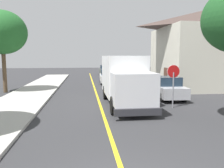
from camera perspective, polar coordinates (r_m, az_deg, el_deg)
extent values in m
cube|color=gold|center=(14.67, -3.01, -5.41)|extent=(0.16, 56.00, 0.01)
cube|color=white|center=(15.46, 2.65, 2.33)|extent=(2.41, 5.00, 2.60)
cube|color=silver|center=(12.09, 5.45, -1.13)|extent=(2.28, 2.00, 1.70)
cube|color=#1E2D3D|center=(11.18, 6.47, 0.12)|extent=(2.04, 0.08, 0.75)
cube|color=#2D2D33|center=(11.26, 6.59, -7.10)|extent=(2.40, 0.20, 0.36)
cylinder|color=black|center=(12.72, 9.85, -5.15)|extent=(0.30, 1.00, 1.00)
cylinder|color=black|center=(12.28, 0.38, -5.49)|extent=(0.30, 1.00, 1.00)
cylinder|color=black|center=(17.05, 5.39, -1.99)|extent=(0.30, 1.00, 1.00)
cylinder|color=black|center=(16.72, -1.66, -2.14)|extent=(0.30, 1.00, 1.00)
cube|color=#B7B7BC|center=(20.90, 1.67, 0.11)|extent=(1.92, 4.45, 0.76)
cube|color=#1E2D3D|center=(20.97, 1.61, 2.05)|extent=(1.63, 1.84, 0.64)
cylinder|color=black|center=(19.73, 4.66, -1.29)|extent=(0.24, 0.65, 0.64)
cylinder|color=black|center=(19.43, 0.12, -1.39)|extent=(0.24, 0.65, 0.64)
cylinder|color=black|center=(22.46, 3.01, -0.27)|extent=(0.24, 0.65, 0.64)
cylinder|color=black|center=(22.19, -0.99, -0.35)|extent=(0.24, 0.65, 0.64)
cube|color=silver|center=(26.47, -1.08, 1.56)|extent=(1.96, 4.46, 0.76)
cube|color=#1E2D3D|center=(26.56, -1.11, 3.09)|extent=(1.65, 1.86, 0.64)
cylinder|color=black|center=(25.17, 0.93, 0.52)|extent=(0.24, 0.65, 0.64)
cylinder|color=black|center=(25.06, -2.67, 0.49)|extent=(0.24, 0.65, 0.64)
cylinder|color=black|center=(27.96, 0.34, 1.17)|extent=(0.24, 0.65, 0.64)
cylinder|color=black|center=(27.86, -2.90, 1.14)|extent=(0.24, 0.65, 0.64)
cube|color=#2D4793|center=(32.94, -1.11, 2.63)|extent=(2.00, 4.48, 0.76)
cube|color=#1E2D3D|center=(33.05, -1.12, 3.86)|extent=(1.66, 1.87, 0.64)
cylinder|color=black|center=(31.63, 0.47, 1.85)|extent=(0.25, 0.65, 0.64)
cylinder|color=black|center=(31.53, -2.39, 1.82)|extent=(0.25, 0.65, 0.64)
cylinder|color=black|center=(34.42, 0.07, 2.26)|extent=(0.25, 0.65, 0.64)
cylinder|color=black|center=(34.34, -2.56, 2.25)|extent=(0.25, 0.65, 0.64)
cube|color=#4C564C|center=(39.27, -1.82, 3.33)|extent=(1.87, 4.43, 0.76)
cube|color=#1E2D3D|center=(39.38, -1.84, 4.36)|extent=(1.61, 1.82, 0.64)
cylinder|color=black|center=(37.97, -0.46, 2.70)|extent=(0.23, 0.64, 0.64)
cylinder|color=black|center=(37.84, -2.85, 2.68)|extent=(0.23, 0.64, 0.64)
cylinder|color=black|center=(40.76, -0.86, 3.00)|extent=(0.23, 0.64, 0.64)
cylinder|color=black|center=(40.65, -3.08, 2.98)|extent=(0.23, 0.64, 0.64)
cube|color=#B7B7BC|center=(17.48, 13.79, -1.44)|extent=(2.01, 4.48, 0.76)
cube|color=#1E2D3D|center=(17.25, 14.01, 0.78)|extent=(1.67, 1.87, 0.64)
cylinder|color=black|center=(18.65, 10.11, -1.86)|extent=(0.25, 0.65, 0.64)
cylinder|color=black|center=(19.10, 14.71, -1.77)|extent=(0.25, 0.65, 0.64)
cylinder|color=black|center=(15.97, 12.62, -3.40)|extent=(0.25, 0.65, 0.64)
cylinder|color=black|center=(16.50, 17.88, -3.24)|extent=(0.25, 0.65, 0.64)
cylinder|color=gray|center=(14.28, 15.25, -1.52)|extent=(0.08, 0.08, 2.20)
cylinder|color=red|center=(14.19, 15.36, 3.10)|extent=(0.76, 0.03, 0.76)
cylinder|color=white|center=(14.21, 15.33, 3.10)|extent=(0.80, 0.02, 0.80)
cube|color=beige|center=(25.02, 23.65, 6.05)|extent=(10.05, 7.94, 6.00)
pyramid|color=#473833|center=(25.31, 24.10, 15.03)|extent=(11.05, 8.73, 1.91)
cube|color=brown|center=(22.06, 13.53, 1.32)|extent=(0.10, 1.00, 2.10)
cylinder|color=brown|center=(21.81, -25.62, 2.55)|extent=(0.34, 0.34, 3.45)
ellipsoid|color=#236028|center=(21.87, -26.12, 11.71)|extent=(4.16, 4.16, 3.74)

